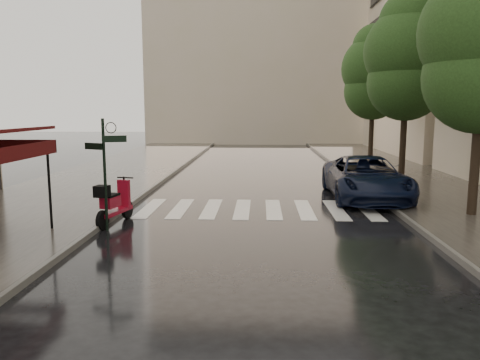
{
  "coord_description": "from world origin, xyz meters",
  "views": [
    {
      "loc": [
        3.04,
        -9.47,
        3.34
      ],
      "look_at": [
        2.49,
        3.32,
        1.4
      ],
      "focal_mm": 35.0,
      "sensor_mm": 36.0,
      "label": 1
    }
  ],
  "objects": [
    {
      "name": "tree_mid",
      "position": [
        9.5,
        12.0,
        5.59
      ],
      "size": [
        3.8,
        3.8,
        8.34
      ],
      "color": "black",
      "rests_on": "sidewalk_far"
    },
    {
      "name": "signpost",
      "position": [
        -1.19,
        3.0,
        1.83
      ],
      "size": [
        1.17,
        0.29,
        3.1
      ],
      "color": "black",
      "rests_on": "ground"
    },
    {
      "name": "curb_near",
      "position": [
        -1.45,
        12.0,
        0.07
      ],
      "size": [
        0.12,
        60.0,
        0.16
      ],
      "primitive_type": "cube",
      "color": "#595651",
      "rests_on": "ground"
    },
    {
      "name": "sidewalk_near",
      "position": [
        -4.5,
        12.0,
        0.06
      ],
      "size": [
        6.0,
        60.0,
        0.12
      ],
      "primitive_type": "cube",
      "color": "#38332D",
      "rests_on": "ground"
    },
    {
      "name": "tree_far",
      "position": [
        9.7,
        19.0,
        5.46
      ],
      "size": [
        3.8,
        3.8,
        8.16
      ],
      "color": "black",
      "rests_on": "sidewalk_far"
    },
    {
      "name": "sidewalk_far",
      "position": [
        10.25,
        12.0,
        0.06
      ],
      "size": [
        5.5,
        60.0,
        0.12
      ],
      "primitive_type": "cube",
      "color": "#38332D",
      "rests_on": "ground"
    },
    {
      "name": "crosswalk",
      "position": [
        2.98,
        6.0,
        0.01
      ],
      "size": [
        7.85,
        3.2,
        0.01
      ],
      "color": "silver",
      "rests_on": "ground"
    },
    {
      "name": "ground",
      "position": [
        0.0,
        0.0,
        0.0
      ],
      "size": [
        120.0,
        120.0,
        0.0
      ],
      "primitive_type": "plane",
      "color": "black",
      "rests_on": "ground"
    },
    {
      "name": "scooter",
      "position": [
        -1.22,
        3.73,
        0.6
      ],
      "size": [
        0.76,
        1.96,
        1.3
      ],
      "rotation": [
        0.0,
        0.0,
        -0.21
      ],
      "color": "black",
      "rests_on": "ground"
    },
    {
      "name": "curb_far",
      "position": [
        7.45,
        12.0,
        0.07
      ],
      "size": [
        0.12,
        60.0,
        0.16
      ],
      "primitive_type": "cube",
      "color": "#595651",
      "rests_on": "ground"
    },
    {
      "name": "haussmann_far",
      "position": [
        16.5,
        26.0,
        9.25
      ],
      "size": [
        8.0,
        16.0,
        18.5
      ],
      "primitive_type": "cube",
      "color": "#C2B394",
      "rests_on": "ground"
    },
    {
      "name": "backdrop_building",
      "position": [
        3.0,
        38.0,
        10.0
      ],
      "size": [
        22.0,
        6.0,
        20.0
      ],
      "primitive_type": "cube",
      "color": "#C2B394",
      "rests_on": "ground"
    },
    {
      "name": "parked_car",
      "position": [
        7.0,
        8.04,
        0.8
      ],
      "size": [
        2.68,
        5.76,
        1.6
      ],
      "primitive_type": "imported",
      "rotation": [
        0.0,
        0.0,
        -0.01
      ],
      "color": "black",
      "rests_on": "ground"
    }
  ]
}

